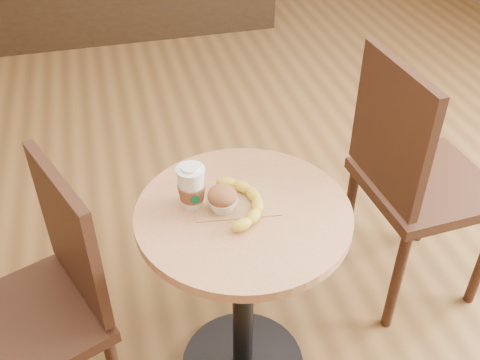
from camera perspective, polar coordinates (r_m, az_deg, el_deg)
The scene contains 7 objects.
cafe_table at distance 1.77m, azimuth 0.33°, elevation -9.20°, with size 0.62×0.62×0.75m.
chair_left at distance 1.77m, azimuth -19.31°, elevation -11.66°, with size 0.53×0.53×0.93m.
chair_right at distance 2.12m, azimuth 17.14°, elevation 0.36°, with size 0.48×0.48×1.02m.
kraft_bag at distance 1.64m, azimuth -0.42°, elevation -1.87°, with size 0.24×0.18×0.00m, color #AB8152.
coffee_cup at distance 1.58m, azimuth -4.95°, elevation -0.77°, with size 0.08×0.08×0.14m.
muffin at distance 1.57m, azimuth -1.80°, elevation -1.95°, with size 0.09×0.09×0.08m.
banana at distance 1.60m, azimuth 0.45°, elevation -2.18°, with size 0.13×0.25×0.03m, color gold, non-canonical shape.
Camera 1 is at (-0.24, -1.20, 1.80)m, focal length 42.00 mm.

